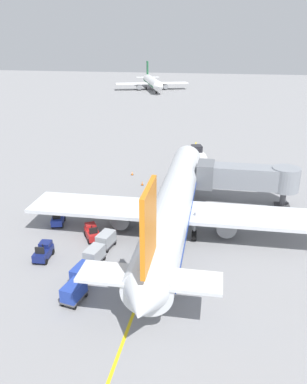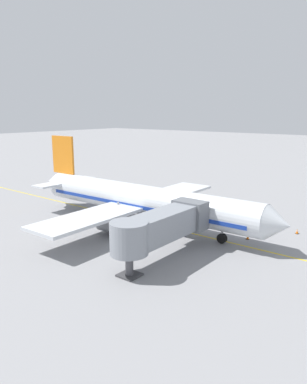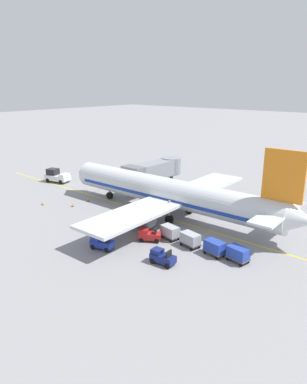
% 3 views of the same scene
% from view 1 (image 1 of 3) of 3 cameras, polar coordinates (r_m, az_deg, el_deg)
% --- Properties ---
extents(ground_plane, '(400.00, 400.00, 0.00)m').
position_cam_1_polar(ground_plane, '(40.60, 1.19, -6.57)').
color(ground_plane, gray).
extents(gate_lead_in_line, '(0.24, 80.00, 0.01)m').
position_cam_1_polar(gate_lead_in_line, '(40.60, 1.19, -6.56)').
color(gate_lead_in_line, gold).
rests_on(gate_lead_in_line, ground).
extents(parked_airliner, '(30.12, 37.27, 10.63)m').
position_cam_1_polar(parked_airliner, '(40.43, 3.01, -1.70)').
color(parked_airliner, silver).
rests_on(parked_airliner, ground).
extents(jet_bridge, '(12.19, 3.50, 4.98)m').
position_cam_1_polar(jet_bridge, '(48.61, 13.50, 2.14)').
color(jet_bridge, gray).
rests_on(jet_bridge, ground).
extents(pushback_tractor, '(3.37, 4.85, 2.40)m').
position_cam_1_polar(pushback_tractor, '(65.63, 6.47, 5.51)').
color(pushback_tractor, silver).
rests_on(pushback_tractor, ground).
extents(baggage_tug_lead, '(1.45, 2.58, 1.62)m').
position_cam_1_polar(baggage_tug_lead, '(37.93, -15.81, -8.42)').
color(baggage_tug_lead, navy).
rests_on(baggage_tug_lead, ground).
extents(baggage_tug_trailing, '(2.34, 2.76, 1.62)m').
position_cam_1_polar(baggage_tug_trailing, '(40.37, -8.99, -5.89)').
color(baggage_tug_trailing, '#B21E1E').
rests_on(baggage_tug_trailing, ground).
extents(baggage_tug_spare, '(1.85, 2.73, 1.62)m').
position_cam_1_polar(baggage_tug_spare, '(44.19, -13.80, -3.75)').
color(baggage_tug_spare, '#1E339E').
rests_on(baggage_tug_spare, ground).
extents(baggage_cart_front, '(1.67, 2.98, 1.58)m').
position_cam_1_polar(baggage_cart_front, '(38.44, -6.99, -6.87)').
color(baggage_cart_front, '#4C4C51').
rests_on(baggage_cart_front, ground).
extents(baggage_cart_second_in_train, '(1.67, 2.98, 1.58)m').
position_cam_1_polar(baggage_cart_second_in_train, '(36.08, -8.67, -9.01)').
color(baggage_cart_second_in_train, '#4C4C51').
rests_on(baggage_cart_second_in_train, ground).
extents(baggage_cart_third_in_train, '(1.67, 2.98, 1.58)m').
position_cam_1_polar(baggage_cart_third_in_train, '(33.67, -10.38, -11.58)').
color(baggage_cart_third_in_train, '#4C4C51').
rests_on(baggage_cart_third_in_train, ground).
extents(baggage_cart_tail_end, '(1.67, 2.98, 1.58)m').
position_cam_1_polar(baggage_cart_tail_end, '(31.66, -11.59, -14.06)').
color(baggage_cart_tail_end, '#4C4C51').
rests_on(baggage_cart_tail_end, ground).
extents(ground_crew_wing_walker, '(0.72, 0.33, 1.69)m').
position_cam_1_polar(ground_crew_wing_walker, '(43.46, -5.73, -3.28)').
color(ground_crew_wing_walker, '#232328').
rests_on(ground_crew_wing_walker, ground).
extents(ground_crew_loader, '(0.69, 0.40, 1.69)m').
position_cam_1_polar(ground_crew_loader, '(46.14, -7.13, -1.81)').
color(ground_crew_loader, '#232328').
rests_on(ground_crew_loader, ground).
extents(ground_crew_marshaller, '(0.73, 0.29, 1.69)m').
position_cam_1_polar(ground_crew_marshaller, '(45.13, -9.26, -2.49)').
color(ground_crew_marshaller, '#232328').
rests_on(ground_crew_marshaller, ground).
extents(safety_cone_nose_left, '(0.36, 0.36, 0.59)m').
position_cam_1_polar(safety_cone_nose_left, '(58.52, -3.13, 2.77)').
color(safety_cone_nose_left, black).
rests_on(safety_cone_nose_left, ground).
extents(safety_cone_nose_right, '(0.36, 0.36, 0.59)m').
position_cam_1_polar(safety_cone_nose_right, '(54.03, 1.54, 1.17)').
color(safety_cone_nose_right, black).
rests_on(safety_cone_nose_right, ground).
extents(safety_cone_wing_tip, '(0.36, 0.36, 0.59)m').
position_cam_1_polar(safety_cone_wing_tip, '(54.35, -1.66, 1.29)').
color(safety_cone_wing_tip, black).
rests_on(safety_cone_wing_tip, ground).
extents(distant_taxiing_airliner, '(28.53, 34.41, 10.10)m').
position_cam_1_polar(distant_taxiing_airliner, '(158.59, -0.20, 15.81)').
color(distant_taxiing_airliner, white).
rests_on(distant_taxiing_airliner, ground).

